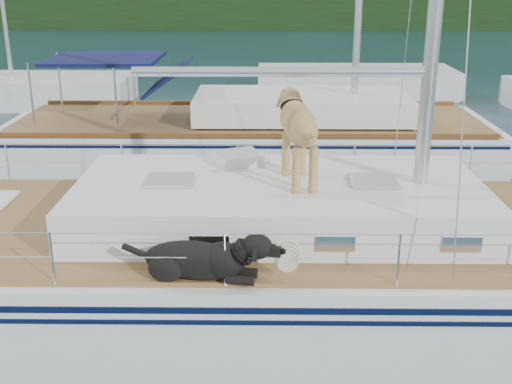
{
  "coord_description": "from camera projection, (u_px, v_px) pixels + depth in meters",
  "views": [
    {
      "loc": [
        0.6,
        -7.8,
        4.37
      ],
      "look_at": [
        0.5,
        0.2,
        1.6
      ],
      "focal_mm": 45.0,
      "sensor_mm": 36.0,
      "label": 1
    }
  ],
  "objects": [
    {
      "name": "neighbor_sailboat",
      "position": [
        254.0,
        140.0,
        14.91
      ],
      "size": [
        11.0,
        3.5,
        13.3
      ],
      "color": "white",
      "rests_on": "ground"
    },
    {
      "name": "bg_boat_center",
      "position": [
        356.0,
        82.0,
        23.73
      ],
      "size": [
        7.2,
        3.0,
        11.65
      ],
      "color": "white",
      "rests_on": "ground"
    },
    {
      "name": "bg_boat_west",
      "position": [
        13.0,
        91.0,
        21.98
      ],
      "size": [
        8.0,
        3.0,
        11.65
      ],
      "color": "white",
      "rests_on": "ground"
    },
    {
      "name": "ground",
      "position": [
        219.0,
        306.0,
        8.81
      ],
      "size": [
        120.0,
        120.0,
        0.0
      ],
      "primitive_type": "plane",
      "color": "black",
      "rests_on": "ground"
    },
    {
      "name": "shore_bank",
      "position": [
        257.0,
        19.0,
        52.26
      ],
      "size": [
        92.0,
        1.0,
        1.2
      ],
      "primitive_type": "cube",
      "color": "#595147",
      "rests_on": "ground"
    },
    {
      "name": "main_sailboat",
      "position": [
        226.0,
        261.0,
        8.57
      ],
      "size": [
        12.0,
        3.84,
        14.01
      ],
      "color": "white",
      "rests_on": "ground"
    }
  ]
}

